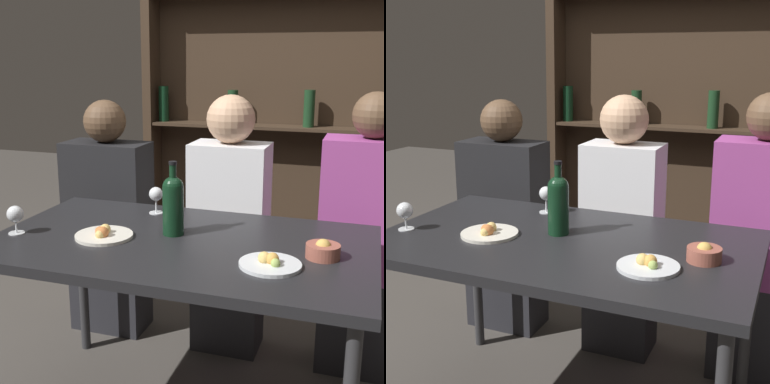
{
  "view_description": "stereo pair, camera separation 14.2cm",
  "coord_description": "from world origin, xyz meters",
  "views": [
    {
      "loc": [
        0.63,
        -1.72,
        1.39
      ],
      "look_at": [
        0.0,
        0.12,
        0.89
      ],
      "focal_mm": 50.0,
      "sensor_mm": 36.0,
      "label": 1
    },
    {
      "loc": [
        0.76,
        -1.67,
        1.39
      ],
      "look_at": [
        0.0,
        0.12,
        0.89
      ],
      "focal_mm": 50.0,
      "sensor_mm": 36.0,
      "label": 2
    }
  ],
  "objects": [
    {
      "name": "seated_person_left",
      "position": [
        -0.61,
        0.59,
        0.56
      ],
      "size": [
        0.42,
        0.22,
        1.19
      ],
      "color": "#26262B",
      "rests_on": "ground_plane"
    },
    {
      "name": "food_plate_1",
      "position": [
        0.35,
        -0.14,
        0.75
      ],
      "size": [
        0.2,
        0.2,
        0.05
      ],
      "color": "silver",
      "rests_on": "dining_table"
    },
    {
      "name": "wine_bottle",
      "position": [
        -0.05,
        0.05,
        0.87
      ],
      "size": [
        0.08,
        0.08,
        0.28
      ],
      "color": "black",
      "rests_on": "dining_table"
    },
    {
      "name": "seated_person_center",
      "position": [
        0.02,
        0.59,
        0.59
      ],
      "size": [
        0.35,
        0.22,
        1.23
      ],
      "color": "#26262B",
      "rests_on": "ground_plane"
    },
    {
      "name": "dining_table",
      "position": [
        0.0,
        0.0,
        0.68
      ],
      "size": [
        1.37,
        0.81,
        0.74
      ],
      "color": "black",
      "rests_on": "ground_plane"
    },
    {
      "name": "seated_person_right",
      "position": [
        0.63,
        0.59,
        0.59
      ],
      "size": [
        0.4,
        0.22,
        1.25
      ],
      "color": "#26262B",
      "rests_on": "ground_plane"
    },
    {
      "name": "wine_glass_1",
      "position": [
        -0.61,
        -0.13,
        0.82
      ],
      "size": [
        0.06,
        0.06,
        0.11
      ],
      "color": "silver",
      "rests_on": "dining_table"
    },
    {
      "name": "snack_bowl",
      "position": [
        0.5,
        -0.02,
        0.77
      ],
      "size": [
        0.11,
        0.11,
        0.07
      ],
      "color": "#995142",
      "rests_on": "dining_table"
    },
    {
      "name": "wine_rack_wall",
      "position": [
        0.0,
        1.72,
        1.03
      ],
      "size": [
        1.69,
        0.21,
        2.05
      ],
      "color": "#38281C",
      "rests_on": "ground_plane"
    },
    {
      "name": "food_plate_0",
      "position": [
        -0.28,
        -0.06,
        0.76
      ],
      "size": [
        0.21,
        0.21,
        0.05
      ],
      "color": "silver",
      "rests_on": "dining_table"
    },
    {
      "name": "wine_glass_0",
      "position": [
        -0.22,
        0.29,
        0.82
      ],
      "size": [
        0.06,
        0.06,
        0.11
      ],
      "color": "silver",
      "rests_on": "dining_table"
    }
  ]
}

